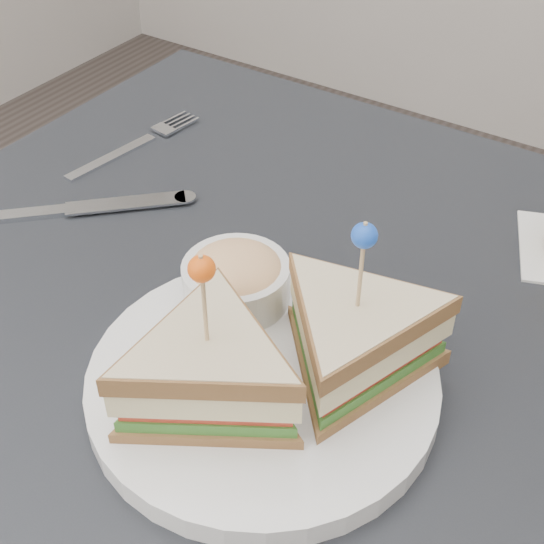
% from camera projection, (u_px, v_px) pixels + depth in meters
% --- Properties ---
extents(table, '(0.80, 0.80, 0.75)m').
position_uv_depth(table, '(257.00, 379.00, 0.70)').
color(table, black).
rests_on(table, ground).
extents(plate_meal, '(0.30, 0.29, 0.16)m').
position_uv_depth(plate_meal, '(273.00, 353.00, 0.56)').
color(plate_meal, white).
rests_on(plate_meal, table).
extents(cutlery_fork, '(0.05, 0.19, 0.01)m').
position_uv_depth(cutlery_fork, '(140.00, 142.00, 0.87)').
color(cutlery_fork, silver).
rests_on(cutlery_fork, table).
extents(cutlery_knife, '(0.17, 0.17, 0.01)m').
position_uv_depth(cutlery_knife, '(76.00, 209.00, 0.77)').
color(cutlery_knife, silver).
rests_on(cutlery_knife, table).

